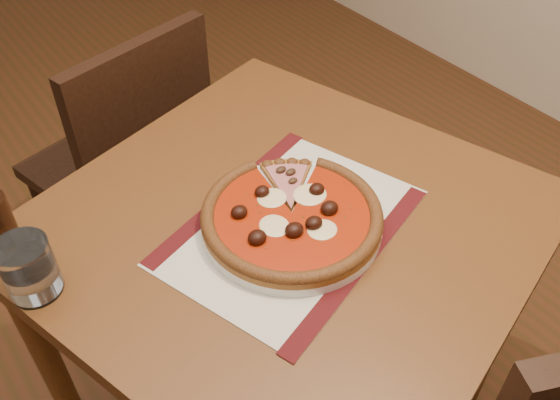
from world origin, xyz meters
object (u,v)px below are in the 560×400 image
object	(u,v)px
table	(286,257)
plate	(292,222)
pizza	(292,214)
water_glass	(29,268)
chair_far	(131,156)

from	to	relation	value
table	plate	distance (m)	0.11
plate	pizza	size ratio (longest dim) A/B	1.00
plate	table	bearing A→B (deg)	75.59
pizza	plate	bearing A→B (deg)	55.22
water_glass	plate	bearing A→B (deg)	-17.59
table	plate	bearing A→B (deg)	-104.41
plate	water_glass	bearing A→B (deg)	162.41
table	plate	xyz separation A→B (m)	(-0.01, -0.02, 0.11)
table	pizza	size ratio (longest dim) A/B	3.21
chair_far	plate	distance (m)	0.73
chair_far	plate	size ratio (longest dim) A/B	2.75
table	plate	world-z (taller)	plate
chair_far	pizza	world-z (taller)	chair_far
plate	pizza	xyz separation A→B (m)	(-0.00, -0.00, 0.02)
table	plate	size ratio (longest dim) A/B	3.20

